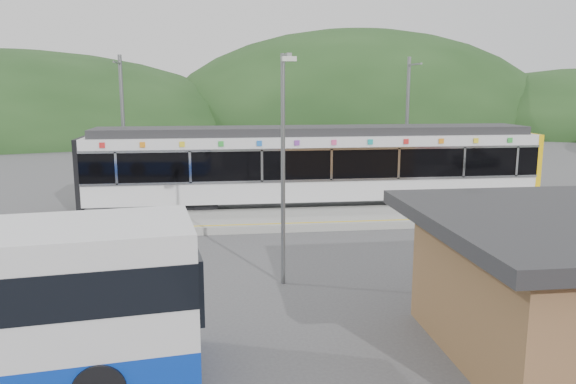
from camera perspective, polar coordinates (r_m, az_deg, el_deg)
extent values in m
plane|color=#4C4C4F|center=(19.93, 0.58, -5.39)|extent=(120.00, 120.00, 0.00)
ellipsoid|color=#1E3D19|center=(75.57, -27.07, 5.21)|extent=(60.00, 45.00, 20.00)
ellipsoid|color=#1E3D19|center=(75.53, 6.99, 6.27)|extent=(52.00, 39.00, 26.00)
cube|color=#9E9E99|center=(23.06, -0.56, -2.81)|extent=(26.00, 3.20, 0.30)
cube|color=yellow|center=(21.77, -0.15, -3.19)|extent=(26.00, 0.10, 0.01)
cube|color=black|center=(25.56, -10.75, -1.33)|extent=(3.20, 2.20, 0.56)
cube|color=black|center=(27.56, 15.00, -0.65)|extent=(3.20, 2.20, 0.56)
cube|color=silver|center=(25.75, 2.63, 0.61)|extent=(20.00, 2.90, 0.92)
cube|color=black|center=(25.58, 2.65, 3.22)|extent=(20.00, 2.96, 1.45)
cube|color=silver|center=(24.22, 3.26, 1.19)|extent=(20.00, 0.05, 0.10)
cube|color=silver|center=(24.03, 3.29, 4.37)|extent=(20.00, 0.05, 0.10)
cube|color=silver|center=(25.48, 2.67, 5.34)|extent=(20.00, 2.90, 0.45)
cube|color=#2D2D30|center=(25.44, 2.68, 6.25)|extent=(19.40, 2.50, 0.36)
cube|color=yellow|center=(29.13, 22.68, 2.67)|extent=(0.24, 2.92, 3.00)
cube|color=black|center=(25.87, -19.98, 1.96)|extent=(0.20, 2.92, 3.00)
cube|color=silver|center=(24.05, -17.07, 2.31)|extent=(0.10, 0.05, 1.35)
cube|color=silver|center=(23.73, -9.91, 2.51)|extent=(0.10, 0.05, 1.35)
cube|color=silver|center=(23.78, -2.66, 2.67)|extent=(0.10, 0.05, 1.35)
cube|color=silver|center=(24.21, 4.44, 2.79)|extent=(0.10, 0.05, 1.35)
cube|color=silver|center=(25.00, 11.19, 2.87)|extent=(0.10, 0.05, 1.35)
cube|color=silver|center=(26.10, 17.46, 2.90)|extent=(0.10, 0.05, 1.35)
cube|color=silver|center=(27.24, 22.24, 2.90)|extent=(0.10, 0.05, 1.35)
cube|color=red|center=(24.04, -18.37, 4.53)|extent=(0.22, 0.04, 0.22)
cube|color=orange|center=(23.79, -14.57, 4.67)|extent=(0.22, 0.04, 0.22)
cube|color=yellow|center=(23.64, -10.71, 4.79)|extent=(0.22, 0.04, 0.22)
cube|color=green|center=(23.61, -6.82, 4.89)|extent=(0.22, 0.04, 0.22)
cube|color=blue|center=(23.68, -2.93, 4.96)|extent=(0.22, 0.04, 0.22)
cube|color=purple|center=(23.85, 0.92, 5.02)|extent=(0.22, 0.04, 0.22)
cube|color=#E54C8C|center=(24.13, 4.70, 5.05)|extent=(0.22, 0.04, 0.22)
cube|color=#19A5A5|center=(24.52, 8.37, 5.05)|extent=(0.22, 0.04, 0.22)
cube|color=red|center=(25.00, 11.92, 5.04)|extent=(0.22, 0.04, 0.22)
cube|color=orange|center=(25.57, 15.32, 5.01)|extent=(0.22, 0.04, 0.22)
cube|color=yellow|center=(26.22, 18.56, 4.97)|extent=(0.22, 0.04, 0.22)
cube|color=green|center=(26.96, 21.63, 4.91)|extent=(0.22, 0.04, 0.22)
cylinder|color=slate|center=(27.99, -16.37, 6.06)|extent=(0.18, 0.18, 7.00)
cube|color=slate|center=(27.16, -16.98, 12.46)|extent=(0.08, 1.80, 0.08)
cylinder|color=slate|center=(29.29, 11.97, 6.44)|extent=(0.18, 0.18, 7.00)
cube|color=slate|center=(28.50, 12.75, 12.54)|extent=(0.08, 1.80, 0.08)
cylinder|color=black|center=(11.63, -18.28, -15.54)|extent=(1.26, 2.75, 0.91)
cylinder|color=slate|center=(15.37, -0.52, 1.99)|extent=(0.12, 0.12, 6.37)
cube|color=slate|center=(14.75, -0.31, 13.62)|extent=(0.17, 1.07, 0.12)
cube|color=silver|center=(14.27, -0.06, 13.38)|extent=(0.36, 0.20, 0.12)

